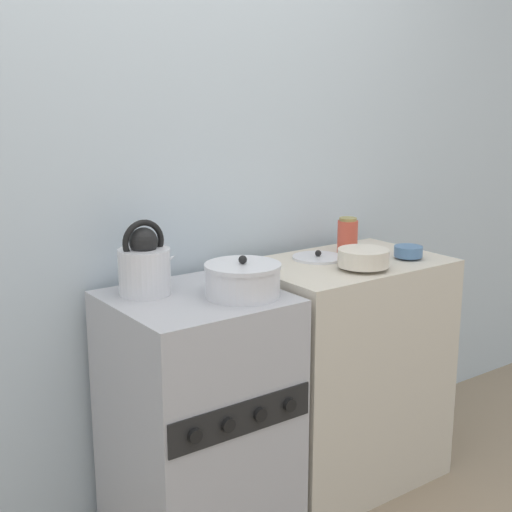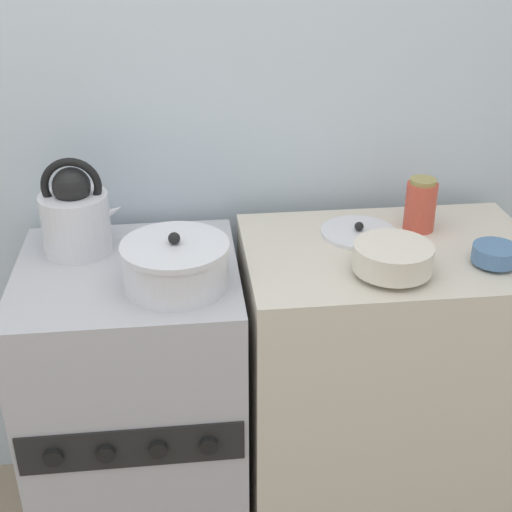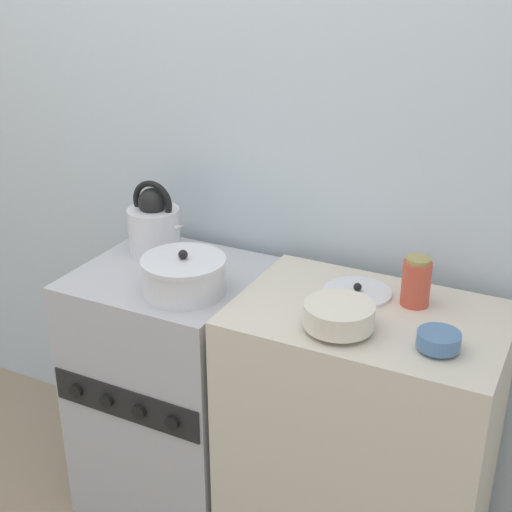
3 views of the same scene
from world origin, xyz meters
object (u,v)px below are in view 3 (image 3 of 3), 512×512
object	(u,v)px
enamel_bowl	(339,316)
loose_pot_lid	(357,292)
cooking_pot	(184,276)
storage_jar	(416,282)
stove	(174,388)
small_ceramic_bowl	(439,340)
kettle	(154,225)

from	to	relation	value
enamel_bowl	loose_pot_lid	distance (m)	0.22
cooking_pot	enamel_bowl	distance (m)	0.50
cooking_pot	loose_pot_lid	distance (m)	0.51
enamel_bowl	storage_jar	bearing A→B (deg)	59.08
stove	loose_pot_lid	size ratio (longest dim) A/B	4.42
cooking_pot	loose_pot_lid	size ratio (longest dim) A/B	1.27
cooking_pot	storage_jar	distance (m)	0.66
stove	cooking_pot	distance (m)	0.51
enamel_bowl	small_ceramic_bowl	size ratio (longest dim) A/B	1.71
stove	storage_jar	size ratio (longest dim) A/B	6.18
enamel_bowl	loose_pot_lid	xyz separation A→B (m)	(-0.02, 0.22, -0.04)
kettle	loose_pot_lid	bearing A→B (deg)	-2.79
kettle	storage_jar	size ratio (longest dim) A/B	1.76
enamel_bowl	small_ceramic_bowl	distance (m)	0.26
storage_jar	enamel_bowl	bearing A→B (deg)	-120.92
kettle	loose_pot_lid	xyz separation A→B (m)	(0.72, -0.03, -0.07)
stove	kettle	bearing A→B (deg)	136.16
kettle	cooking_pot	world-z (taller)	kettle
enamel_bowl	cooking_pot	bearing A→B (deg)	175.09
small_ceramic_bowl	loose_pot_lid	xyz separation A→B (m)	(-0.28, 0.20, -0.02)
loose_pot_lid	kettle	bearing A→B (deg)	177.21
enamel_bowl	kettle	bearing A→B (deg)	161.19
kettle	cooking_pot	bearing A→B (deg)	-40.73
loose_pot_lid	enamel_bowl	bearing A→B (deg)	-83.52
cooking_pot	storage_jar	bearing A→B (deg)	16.41
kettle	storage_jar	bearing A→B (deg)	-1.46
storage_jar	small_ceramic_bowl	bearing A→B (deg)	-61.17
kettle	enamel_bowl	distance (m)	0.79
stove	kettle	distance (m)	0.56
stove	kettle	xyz separation A→B (m)	(-0.12, 0.12, 0.53)
stove	enamel_bowl	xyz separation A→B (m)	(0.62, -0.14, 0.50)
small_ceramic_bowl	enamel_bowl	bearing A→B (deg)	-176.20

